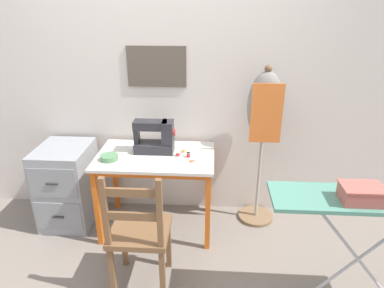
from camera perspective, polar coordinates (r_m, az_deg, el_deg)
ground_plane at (r=2.98m, az=-6.52°, el=-16.91°), size 14.00×14.00×0.00m
wall_back at (r=3.02m, az=-5.41°, el=10.95°), size 10.00×0.07×2.55m
sewing_table at (r=2.88m, az=-6.09°, el=-3.57°), size 0.97×0.62×0.71m
sewing_machine at (r=2.86m, az=-5.99°, el=1.10°), size 0.34×0.16×0.30m
fabric_bowl at (r=2.82m, az=-13.64°, el=-2.16°), size 0.14×0.14×0.04m
scissors at (r=2.73m, az=0.52°, el=-2.76°), size 0.14×0.11×0.01m
thread_spool_near_machine at (r=2.81m, az=-2.35°, el=-1.69°), size 0.04×0.04×0.04m
thread_spool_mid_table at (r=2.87m, az=-1.37°, el=-1.10°), size 0.03×0.03×0.03m
thread_spool_far_edge at (r=2.78m, az=-0.60°, el=-1.84°), size 0.04×0.04×0.04m
wooden_chair at (r=2.41m, az=-8.82°, el=-14.50°), size 0.40×0.38×0.94m
filing_cabinet at (r=3.29m, az=-20.01°, el=-6.41°), size 0.44×0.53×0.73m
dress_form at (r=2.90m, az=11.94°, el=4.48°), size 0.32×0.32×1.43m
ironing_board at (r=2.24m, az=27.69°, el=-9.01°), size 1.15×0.31×0.87m
storage_box at (r=2.12m, az=26.41°, el=-7.44°), size 0.23×0.16×0.10m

